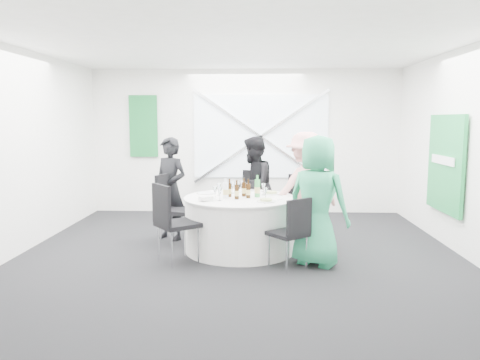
{
  "coord_description": "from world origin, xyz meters",
  "views": [
    {
      "loc": [
        0.24,
        -6.19,
        1.83
      ],
      "look_at": [
        0.0,
        0.2,
        1.0
      ],
      "focal_mm": 35.0,
      "sensor_mm": 36.0,
      "label": 1
    }
  ],
  "objects_px": {
    "chair_back_right": "(293,202)",
    "chair_front_left": "(171,217)",
    "person_man_back_left": "(170,189)",
    "clear_water_bottle": "(226,190)",
    "green_water_bottle": "(257,188)",
    "person_man_back": "(253,185)",
    "person_woman_pink": "(305,188)",
    "chair_back_left": "(172,203)",
    "chair_front_right": "(293,228)",
    "chair_back": "(254,197)",
    "banquet_table": "(240,224)",
    "person_woman_green": "(317,201)"
  },
  "relations": [
    {
      "from": "chair_back_right",
      "to": "chair_front_left",
      "type": "height_order",
      "value": "chair_front_left"
    },
    {
      "from": "person_man_back_left",
      "to": "clear_water_bottle",
      "type": "relative_size",
      "value": 5.79
    },
    {
      "from": "green_water_bottle",
      "to": "person_man_back",
      "type": "bearing_deg",
      "value": 93.79
    },
    {
      "from": "person_woman_pink",
      "to": "clear_water_bottle",
      "type": "relative_size",
      "value": 6.12
    },
    {
      "from": "chair_back_left",
      "to": "chair_back_right",
      "type": "height_order",
      "value": "chair_back_left"
    },
    {
      "from": "chair_front_right",
      "to": "green_water_bottle",
      "type": "bearing_deg",
      "value": -102.16
    },
    {
      "from": "chair_back_left",
      "to": "chair_back",
      "type": "bearing_deg",
      "value": -40.64
    },
    {
      "from": "banquet_table",
      "to": "person_woman_green",
      "type": "bearing_deg",
      "value": -31.73
    },
    {
      "from": "person_woman_pink",
      "to": "green_water_bottle",
      "type": "height_order",
      "value": "person_woman_pink"
    },
    {
      "from": "chair_front_left",
      "to": "person_man_back_left",
      "type": "xyz_separation_m",
      "value": [
        -0.24,
        1.26,
        0.17
      ]
    },
    {
      "from": "person_woman_green",
      "to": "person_woman_pink",
      "type": "bearing_deg",
      "value": -55.87
    },
    {
      "from": "person_man_back_left",
      "to": "green_water_bottle",
      "type": "distance_m",
      "value": 1.45
    },
    {
      "from": "banquet_table",
      "to": "clear_water_bottle",
      "type": "height_order",
      "value": "clear_water_bottle"
    },
    {
      "from": "person_woman_green",
      "to": "banquet_table",
      "type": "bearing_deg",
      "value": -0.0
    },
    {
      "from": "chair_back",
      "to": "chair_back_left",
      "type": "bearing_deg",
      "value": -138.61
    },
    {
      "from": "banquet_table",
      "to": "clear_water_bottle",
      "type": "xyz_separation_m",
      "value": [
        -0.2,
        -0.08,
        0.48
      ]
    },
    {
      "from": "chair_back_left",
      "to": "person_woman_green",
      "type": "bearing_deg",
      "value": -97.02
    },
    {
      "from": "person_woman_pink",
      "to": "person_woman_green",
      "type": "bearing_deg",
      "value": 67.96
    },
    {
      "from": "chair_back",
      "to": "green_water_bottle",
      "type": "distance_m",
      "value": 1.08
    },
    {
      "from": "person_man_back",
      "to": "person_man_back_left",
      "type": "bearing_deg",
      "value": -62.12
    },
    {
      "from": "person_man_back",
      "to": "chair_front_right",
      "type": "bearing_deg",
      "value": 24.6
    },
    {
      "from": "banquet_table",
      "to": "chair_back_right",
      "type": "relative_size",
      "value": 1.59
    },
    {
      "from": "chair_back",
      "to": "person_man_back",
      "type": "height_order",
      "value": "person_man_back"
    },
    {
      "from": "banquet_table",
      "to": "person_woman_pink",
      "type": "height_order",
      "value": "person_woman_pink"
    },
    {
      "from": "person_man_back_left",
      "to": "clear_water_bottle",
      "type": "xyz_separation_m",
      "value": [
        0.89,
        -0.68,
        0.08
      ]
    },
    {
      "from": "banquet_table",
      "to": "person_woman_pink",
      "type": "xyz_separation_m",
      "value": [
        0.95,
        0.43,
        0.45
      ]
    },
    {
      "from": "person_woman_pink",
      "to": "chair_back",
      "type": "bearing_deg",
      "value": -64.49
    },
    {
      "from": "green_water_bottle",
      "to": "chair_back_left",
      "type": "bearing_deg",
      "value": 166.04
    },
    {
      "from": "chair_back_left",
      "to": "person_woman_green",
      "type": "height_order",
      "value": "person_woman_green"
    },
    {
      "from": "person_man_back",
      "to": "person_woman_pink",
      "type": "bearing_deg",
      "value": 62.11
    },
    {
      "from": "chair_front_left",
      "to": "green_water_bottle",
      "type": "relative_size",
      "value": 3.38
    },
    {
      "from": "chair_back_right",
      "to": "chair_front_right",
      "type": "distance_m",
      "value": 1.51
    },
    {
      "from": "person_man_back",
      "to": "person_woman_green",
      "type": "relative_size",
      "value": 0.95
    },
    {
      "from": "clear_water_bottle",
      "to": "chair_back_left",
      "type": "bearing_deg",
      "value": 153.33
    },
    {
      "from": "person_woman_green",
      "to": "chair_back_right",
      "type": "bearing_deg",
      "value": -49.31
    },
    {
      "from": "chair_front_left",
      "to": "clear_water_bottle",
      "type": "bearing_deg",
      "value": -86.13
    },
    {
      "from": "chair_back",
      "to": "banquet_table",
      "type": "bearing_deg",
      "value": -90.0
    },
    {
      "from": "banquet_table",
      "to": "green_water_bottle",
      "type": "bearing_deg",
      "value": 5.54
    },
    {
      "from": "person_man_back",
      "to": "green_water_bottle",
      "type": "bearing_deg",
      "value": 13.41
    },
    {
      "from": "chair_back_left",
      "to": "person_woman_pink",
      "type": "relative_size",
      "value": 0.63
    },
    {
      "from": "chair_front_right",
      "to": "person_man_back_left",
      "type": "height_order",
      "value": "person_man_back_left"
    },
    {
      "from": "person_woman_pink",
      "to": "clear_water_bottle",
      "type": "bearing_deg",
      "value": -0.52
    },
    {
      "from": "chair_front_right",
      "to": "person_woman_pink",
      "type": "xyz_separation_m",
      "value": [
        0.28,
        1.26,
        0.3
      ]
    },
    {
      "from": "person_woman_green",
      "to": "person_man_back_left",
      "type": "bearing_deg",
      "value": 1.34
    },
    {
      "from": "chair_back",
      "to": "chair_back_right",
      "type": "bearing_deg",
      "value": -22.7
    },
    {
      "from": "clear_water_bottle",
      "to": "chair_back_right",
      "type": "bearing_deg",
      "value": 37.52
    },
    {
      "from": "chair_back_right",
      "to": "chair_front_left",
      "type": "distance_m",
      "value": 2.11
    },
    {
      "from": "person_man_back_left",
      "to": "person_woman_green",
      "type": "relative_size",
      "value": 0.95
    },
    {
      "from": "chair_back_left",
      "to": "banquet_table",
      "type": "bearing_deg",
      "value": -90.0
    },
    {
      "from": "banquet_table",
      "to": "person_man_back_left",
      "type": "distance_m",
      "value": 1.31
    }
  ]
}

